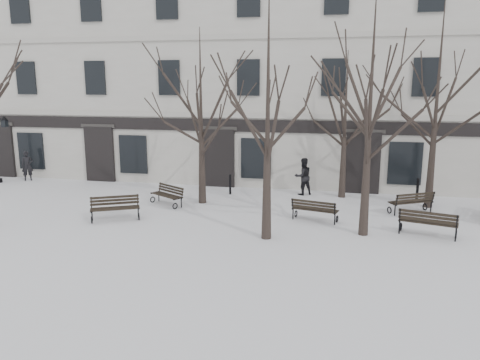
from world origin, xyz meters
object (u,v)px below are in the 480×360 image
(bench_0, at_px, (115,207))
(bench_1, at_px, (315,209))
(tree_2, at_px, (371,88))
(bench_2, at_px, (428,222))
(tree_1, at_px, (268,88))
(bench_4, at_px, (412,202))
(bench_3, at_px, (168,194))

(bench_0, distance_m, bench_1, 7.60)
(tree_2, relative_size, bench_2, 4.03)
(tree_1, xyz_separation_m, bench_4, (5.24, 4.24, -4.50))
(tree_1, relative_size, bench_3, 4.67)
(bench_3, bearing_deg, tree_2, 15.47)
(tree_2, distance_m, bench_4, 5.87)
(tree_1, xyz_separation_m, bench_0, (-5.99, 0.94, -4.50))
(bench_4, bearing_deg, bench_1, -2.20)
(tree_1, xyz_separation_m, bench_3, (-4.83, 3.50, -4.54))
(bench_2, height_order, bench_3, bench_2)
(bench_0, relative_size, bench_1, 1.05)
(bench_1, bearing_deg, bench_2, 179.62)
(bench_1, distance_m, bench_2, 4.01)
(tree_1, xyz_separation_m, tree_2, (3.23, 1.08, 0.01))
(tree_2, distance_m, bench_1, 5.02)
(tree_2, xyz_separation_m, bench_3, (-8.06, 2.42, -4.55))
(tree_1, relative_size, bench_0, 4.22)
(tree_2, distance_m, bench_2, 4.98)
(bench_1, bearing_deg, tree_2, 158.68)
(bench_3, bearing_deg, bench_4, 36.40)
(tree_1, height_order, bench_3, tree_1)
(tree_1, relative_size, bench_2, 4.02)
(tree_2, height_order, bench_3, tree_2)
(bench_0, height_order, bench_4, bench_0)
(bench_2, distance_m, bench_4, 2.93)
(tree_2, bearing_deg, bench_0, -179.15)
(bench_0, bearing_deg, bench_2, -25.18)
(tree_2, bearing_deg, bench_2, 6.30)
(tree_1, xyz_separation_m, bench_1, (1.48, 2.32, -4.52))
(bench_0, relative_size, bench_4, 1.02)
(bench_2, bearing_deg, bench_4, -72.53)
(tree_2, height_order, bench_2, tree_2)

